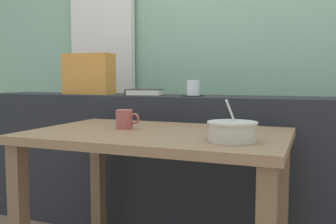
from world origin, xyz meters
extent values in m
cube|color=#84B293|center=(0.00, 1.25, 1.40)|extent=(4.80, 0.08, 2.80)
cube|color=silver|center=(-0.95, 1.15, 1.25)|extent=(0.56, 0.06, 2.50)
cube|color=#23262B|center=(0.00, 0.55, 0.41)|extent=(2.80, 0.39, 0.82)
cube|color=brown|center=(-0.43, -0.35, 0.33)|extent=(0.06, 0.06, 0.66)
cube|color=brown|center=(-0.43, 0.24, 0.33)|extent=(0.06, 0.06, 0.66)
cube|color=brown|center=(0.55, 0.24, 0.33)|extent=(0.06, 0.06, 0.66)
cube|color=#846647|center=(0.06, -0.06, 0.68)|extent=(1.08, 0.69, 0.03)
cube|color=black|center=(0.04, 0.50, 0.82)|extent=(0.10, 0.10, 0.00)
cylinder|color=white|center=(0.04, 0.50, 0.87)|extent=(0.07, 0.07, 0.09)
cylinder|color=gold|center=(0.04, 0.50, 0.86)|extent=(0.07, 0.07, 0.06)
cube|color=black|center=(-0.26, 0.49, 0.82)|extent=(0.22, 0.17, 0.00)
cube|color=silver|center=(-0.26, 0.49, 0.84)|extent=(0.22, 0.16, 0.03)
cube|color=black|center=(-0.26, 0.49, 0.86)|extent=(0.22, 0.17, 0.00)
cube|color=black|center=(-0.36, 0.48, 0.84)|extent=(0.03, 0.13, 0.04)
cube|color=#D18938|center=(-0.69, 0.55, 0.95)|extent=(0.32, 0.15, 0.26)
cylinder|color=#BCB7A8|center=(0.40, -0.19, 0.73)|extent=(0.17, 0.17, 0.07)
cylinder|color=#BCB7A8|center=(0.40, -0.19, 0.76)|extent=(0.18, 0.18, 0.01)
cylinder|color=brown|center=(0.40, -0.19, 0.72)|extent=(0.15, 0.15, 0.05)
cylinder|color=silver|center=(0.40, -0.16, 0.78)|extent=(0.03, 0.13, 0.13)
ellipsoid|color=silver|center=(0.40, -0.14, 0.74)|extent=(0.03, 0.05, 0.01)
cylinder|color=#9E4C42|center=(-0.12, -0.03, 0.74)|extent=(0.08, 0.08, 0.08)
torus|color=#9E4C42|center=(-0.07, -0.03, 0.74)|extent=(0.05, 0.01, 0.05)
camera|label=1|loc=(0.67, -1.48, 0.91)|focal=39.45mm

